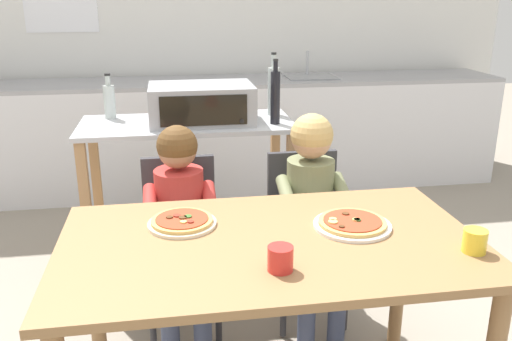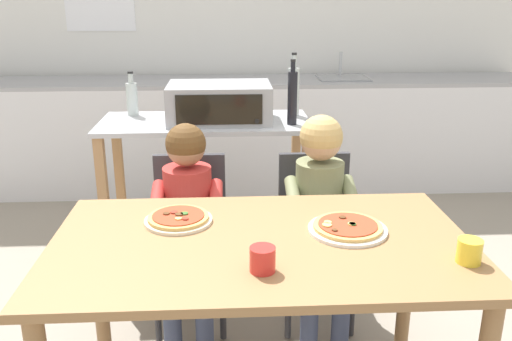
% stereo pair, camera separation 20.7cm
% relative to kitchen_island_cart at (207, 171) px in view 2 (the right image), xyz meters
% --- Properties ---
extents(ground_plane, '(11.93, 11.93, 0.00)m').
position_rel_kitchen_island_cart_xyz_m(ground_plane, '(0.23, -0.05, -0.59)').
color(ground_plane, gray).
extents(back_wall_tiled, '(5.28, 0.14, 2.70)m').
position_rel_kitchen_island_cart_xyz_m(back_wall_tiled, '(0.23, 1.80, 0.76)').
color(back_wall_tiled, white).
rests_on(back_wall_tiled, ground).
extents(kitchen_counter, '(4.75, 0.60, 1.09)m').
position_rel_kitchen_island_cart_xyz_m(kitchen_counter, '(0.23, 1.39, -0.14)').
color(kitchen_counter, silver).
rests_on(kitchen_counter, ground).
extents(kitchen_island_cart, '(1.15, 0.52, 0.88)m').
position_rel_kitchen_island_cart_xyz_m(kitchen_island_cart, '(0.00, 0.00, 0.00)').
color(kitchen_island_cart, '#B7BABF').
rests_on(kitchen_island_cart, ground).
extents(toaster_oven, '(0.55, 0.38, 0.20)m').
position_rel_kitchen_island_cart_xyz_m(toaster_oven, '(0.08, -0.01, 0.40)').
color(toaster_oven, '#999BA0').
rests_on(toaster_oven, kitchen_island_cart).
extents(bottle_squat_spirits, '(0.07, 0.07, 0.35)m').
position_rel_kitchen_island_cart_xyz_m(bottle_squat_spirits, '(0.50, 0.11, 0.44)').
color(bottle_squat_spirits, '#ADB7B2').
rests_on(bottle_squat_spirits, kitchen_island_cart).
extents(bottle_dark_olive_oil, '(0.05, 0.05, 0.34)m').
position_rel_kitchen_island_cart_xyz_m(bottle_dark_olive_oil, '(0.47, -0.11, 0.44)').
color(bottle_dark_olive_oil, black).
rests_on(bottle_dark_olive_oil, kitchen_island_cart).
extents(bottle_brown_beer, '(0.06, 0.06, 0.25)m').
position_rel_kitchen_island_cart_xyz_m(bottle_brown_beer, '(-0.42, 0.16, 0.40)').
color(bottle_brown_beer, '#ADB7B2').
rests_on(bottle_brown_beer, kitchen_island_cart).
extents(dining_table, '(1.43, 0.82, 0.75)m').
position_rel_kitchen_island_cart_xyz_m(dining_table, '(0.23, -1.24, 0.06)').
color(dining_table, olive).
rests_on(dining_table, ground).
extents(dining_chair_left, '(0.36, 0.36, 0.81)m').
position_rel_kitchen_island_cart_xyz_m(dining_chair_left, '(-0.06, -0.53, -0.11)').
color(dining_chair_left, '#333338').
rests_on(dining_chair_left, ground).
extents(dining_chair_right, '(0.36, 0.36, 0.81)m').
position_rel_kitchen_island_cart_xyz_m(dining_chair_right, '(0.54, -0.54, -0.11)').
color(dining_chair_right, '#333338').
rests_on(dining_chair_right, ground).
extents(child_in_red_shirt, '(0.32, 0.42, 0.99)m').
position_rel_kitchen_island_cart_xyz_m(child_in_red_shirt, '(-0.06, -0.66, 0.05)').
color(child_in_red_shirt, '#424C6B').
rests_on(child_in_red_shirt, ground).
extents(child_in_olive_shirt, '(0.32, 0.42, 1.02)m').
position_rel_kitchen_island_cart_xyz_m(child_in_olive_shirt, '(0.54, -0.66, 0.08)').
color(child_in_olive_shirt, '#424C6B').
rests_on(child_in_olive_shirt, ground).
extents(pizza_plate_cream, '(0.25, 0.25, 0.03)m').
position_rel_kitchen_island_cart_xyz_m(pizza_plate_cream, '(-0.06, -1.07, 0.18)').
color(pizza_plate_cream, beige).
rests_on(pizza_plate_cream, dining_table).
extents(pizza_plate_white, '(0.28, 0.28, 0.03)m').
position_rel_kitchen_island_cart_xyz_m(pizza_plate_white, '(0.54, -1.19, 0.18)').
color(pizza_plate_white, white).
rests_on(pizza_plate_white, dining_table).
extents(drinking_cup_yellow, '(0.08, 0.08, 0.08)m').
position_rel_kitchen_island_cart_xyz_m(drinking_cup_yellow, '(0.86, -1.44, 0.20)').
color(drinking_cup_yellow, yellow).
rests_on(drinking_cup_yellow, dining_table).
extents(drinking_cup_red, '(0.08, 0.08, 0.08)m').
position_rel_kitchen_island_cart_xyz_m(drinking_cup_red, '(0.22, -1.46, 0.20)').
color(drinking_cup_red, red).
rests_on(drinking_cup_red, dining_table).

